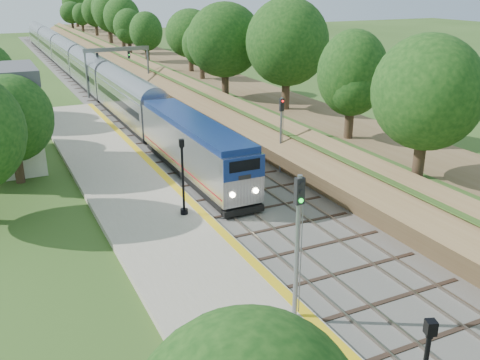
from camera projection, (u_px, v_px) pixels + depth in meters
name	position (u px, v px, depth m)	size (l,w,h in m)	color
ground	(386.00, 338.00, 22.23)	(320.00, 320.00, 0.00)	#2D4C19
trackbed	(108.00, 89.00, 73.66)	(9.50, 170.00, 0.28)	#4C4944
platform	(151.00, 215.00, 33.54)	(6.40, 68.00, 0.38)	gray
yellow_stripe	(194.00, 204.00, 34.64)	(0.55, 68.00, 0.01)	gold
embankment	(165.00, 71.00, 76.42)	(10.64, 170.00, 11.70)	brown
signal_gantry	(117.00, 58.00, 67.97)	(8.40, 0.38, 6.20)	slate
trees_behind_platform	(33.00, 141.00, 33.53)	(7.82, 53.32, 7.21)	#332316
train	(79.00, 66.00, 79.96)	(2.84, 113.98, 4.17)	black
lamppost_far	(183.00, 181.00, 32.47)	(0.48, 0.48, 4.81)	black
signal_platform	(298.00, 233.00, 21.69)	(0.38, 0.30, 6.46)	slate
signal_farside	(281.00, 127.00, 40.05)	(0.32, 0.25, 5.84)	slate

